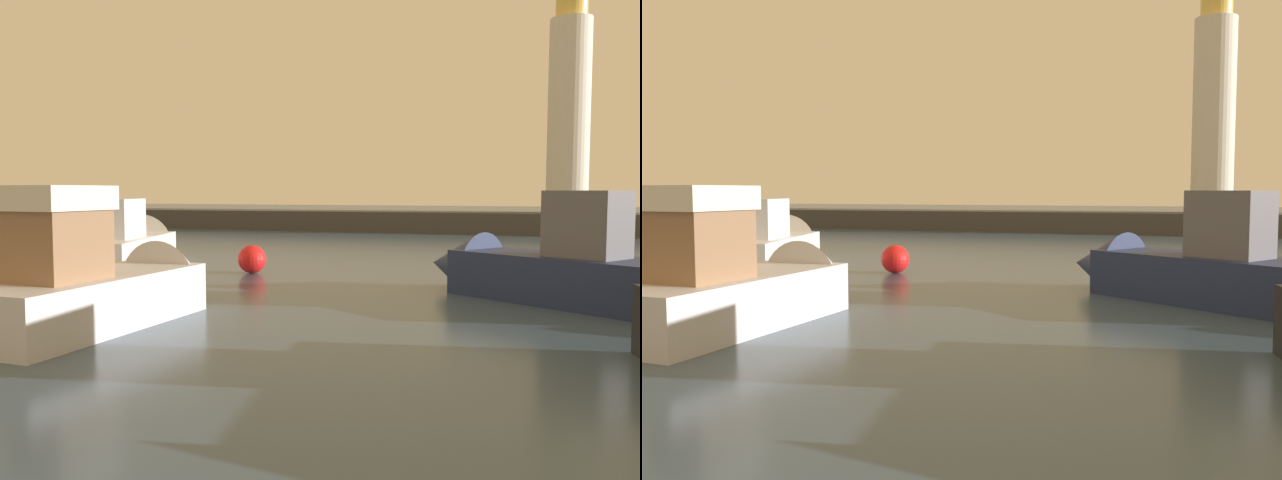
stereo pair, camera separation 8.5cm
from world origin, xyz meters
The scene contains 7 objects.
ground_plane centered at (0.00, 24.60, 0.00)m, with size 220.00×220.00×0.00m, color #384C60.
breakwater centered at (0.00, 49.20, 0.75)m, with size 94.68×4.47×1.49m, color #423F3D.
lighthouse centered at (5.54, 49.20, 9.24)m, with size 2.82×2.82×16.35m.
motorboat_1 centered at (3.55, 19.05, 0.88)m, with size 8.04×6.41×3.45m.
motorboat_2 centered at (-5.84, 12.73, 0.89)m, with size 2.70×7.81×3.64m.
motorboat_4 centered at (-12.77, 23.53, 0.84)m, with size 5.10×9.58×3.42m.
mooring_buoy centered at (-6.46, 21.94, 0.53)m, with size 1.05×1.05×1.05m, color red.
Camera 1 is at (3.55, -0.69, 3.07)m, focal length 37.45 mm.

